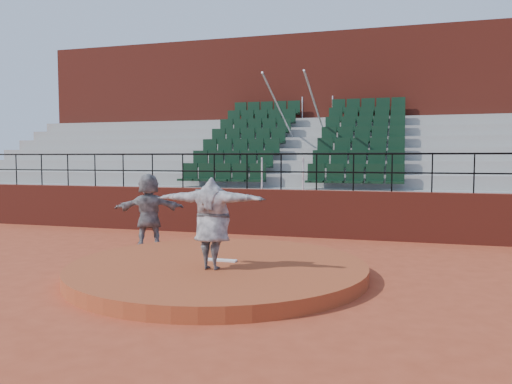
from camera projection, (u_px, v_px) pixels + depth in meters
The scene contains 9 objects.
ground at pixel (218, 276), 9.29m from camera, with size 90.00×90.00×0.00m, color #A84226.
pitchers_mound at pixel (218, 269), 9.28m from camera, with size 5.50×5.50×0.25m, color #A34624.
pitching_rubber at pixel (221, 260), 9.42m from camera, with size 0.60×0.15×0.03m, color white.
boundary_wall at pixel (281, 213), 14.03m from camera, with size 24.00×0.30×1.30m, color maroon.
wall_railing at pixel (281, 164), 13.94m from camera, with size 24.04×0.05×1.03m.
seating_deck at pixel (305, 179), 17.47m from camera, with size 24.00×5.97×4.63m.
press_box_facade at pixel (323, 125), 21.11m from camera, with size 24.00×3.00×7.10m, color maroon.
pitcher at pixel (212, 223), 8.70m from camera, with size 1.98×0.54×1.61m, color black.
fielder at pixel (149, 210), 12.20m from camera, with size 1.68×0.54×1.82m, color black.
Camera 1 is at (3.25, -8.59, 2.21)m, focal length 35.00 mm.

